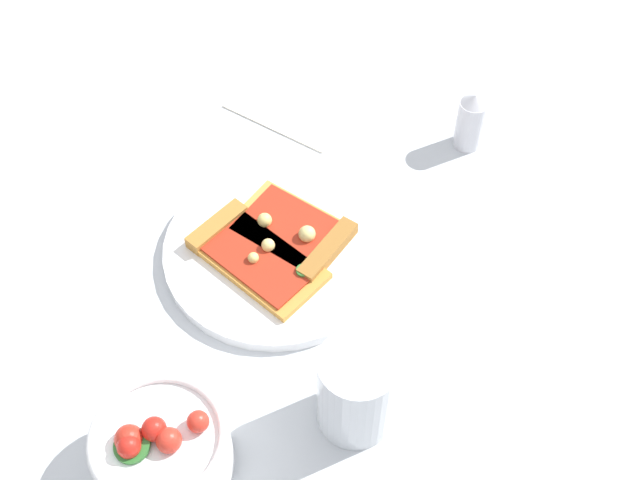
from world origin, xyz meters
name	(u,v)px	position (x,y,z in m)	size (l,w,h in m)	color
ground_plane	(292,268)	(0.00, 0.00, 0.00)	(2.40, 2.40, 0.00)	silver
plate	(277,250)	(-0.01, -0.02, 0.01)	(0.25, 0.25, 0.01)	white
pizza_slice_near	(296,234)	(-0.03, -0.01, 0.02)	(0.09, 0.13, 0.03)	gold
pizza_slice_far	(251,253)	(0.02, -0.04, 0.02)	(0.10, 0.16, 0.02)	gold
salad_bowl	(162,450)	(0.25, 0.03, 0.04)	(0.12, 0.12, 0.08)	white
soda_glass	(356,393)	(0.11, 0.15, 0.05)	(0.07, 0.07, 0.10)	silver
paper_napkin	(300,98)	(-0.22, -0.15, 0.00)	(0.13, 0.15, 0.00)	silver
pepper_shaker	(471,120)	(-0.27, 0.07, 0.04)	(0.03, 0.03, 0.08)	silver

